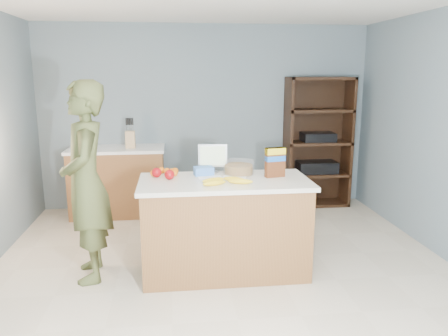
{
  "coord_description": "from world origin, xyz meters",
  "views": [
    {
      "loc": [
        -0.46,
        -3.54,
        1.86
      ],
      "look_at": [
        0.0,
        0.35,
        1.0
      ],
      "focal_mm": 35.0,
      "sensor_mm": 36.0,
      "label": 1
    }
  ],
  "objects": [
    {
      "name": "shelving_unit",
      "position": [
        1.55,
        2.35,
        0.86
      ],
      "size": [
        0.9,
        0.4,
        1.8
      ],
      "color": "black",
      "rests_on": "ground"
    },
    {
      "name": "knife_block",
      "position": [
        -1.01,
        2.15,
        1.02
      ],
      "size": [
        0.12,
        0.1,
        0.31
      ],
      "color": "tan",
      "rests_on": "back_cabinet"
    },
    {
      "name": "salad_bowl",
      "position": [
        0.16,
        0.53,
        0.96
      ],
      "size": [
        0.3,
        0.3,
        0.13
      ],
      "color": "#267219",
      "rests_on": "counter_peninsula"
    },
    {
      "name": "cereal_box",
      "position": [
        0.48,
        0.36,
        1.06
      ],
      "size": [
        0.2,
        0.11,
        0.28
      ],
      "color": "#592B14",
      "rests_on": "counter_peninsula"
    },
    {
      "name": "counter_peninsula",
      "position": [
        0.0,
        0.3,
        0.42
      ],
      "size": [
        1.56,
        0.76,
        0.9
      ],
      "color": "brown",
      "rests_on": "ground"
    },
    {
      "name": "back_cabinet",
      "position": [
        -1.2,
        2.2,
        0.45
      ],
      "size": [
        1.24,
        0.62,
        0.9
      ],
      "color": "brown",
      "rests_on": "ground"
    },
    {
      "name": "tv",
      "position": [
        -0.08,
        0.61,
        1.06
      ],
      "size": [
        0.28,
        0.12,
        0.28
      ],
      "color": "silver",
      "rests_on": "counter_peninsula"
    },
    {
      "name": "blue_carton",
      "position": [
        -0.18,
        0.51,
        0.94
      ],
      "size": [
        0.2,
        0.15,
        0.08
      ],
      "primitive_type": "cube",
      "rotation": [
        0.0,
        0.0,
        0.15
      ],
      "color": "blue",
      "rests_on": "counter_peninsula"
    },
    {
      "name": "oranges",
      "position": [
        -0.53,
        0.53,
        0.93
      ],
      "size": [
        0.27,
        0.22,
        0.07
      ],
      "color": "orange",
      "rests_on": "counter_peninsula"
    },
    {
      "name": "walls",
      "position": [
        0.0,
        0.0,
        1.65
      ],
      "size": [
        4.52,
        5.02,
        2.51
      ],
      "color": "slate",
      "rests_on": "ground"
    },
    {
      "name": "envelopes",
      "position": [
        -0.01,
        0.4,
        0.9
      ],
      "size": [
        0.46,
        0.17,
        0.0
      ],
      "color": "white",
      "rests_on": "counter_peninsula"
    },
    {
      "name": "bananas",
      "position": [
        -0.01,
        0.16,
        0.92
      ],
      "size": [
        0.46,
        0.24,
        0.05
      ],
      "color": "gold",
      "rests_on": "counter_peninsula"
    },
    {
      "name": "floor",
      "position": [
        0.0,
        0.0,
        0.0
      ],
      "size": [
        4.5,
        5.0,
        0.02
      ],
      "primitive_type": "cube",
      "color": "beige",
      "rests_on": "ground"
    },
    {
      "name": "person",
      "position": [
        -1.24,
        0.34,
        0.9
      ],
      "size": [
        0.54,
        0.72,
        1.8
      ],
      "primitive_type": "imported",
      "rotation": [
        0.0,
        0.0,
        -1.39
      ],
      "color": "#4A522A",
      "rests_on": "ground"
    },
    {
      "name": "apples",
      "position": [
        -0.56,
        0.42,
        0.95
      ],
      "size": [
        0.21,
        0.19,
        0.09
      ],
      "color": "maroon",
      "rests_on": "counter_peninsula"
    }
  ]
}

